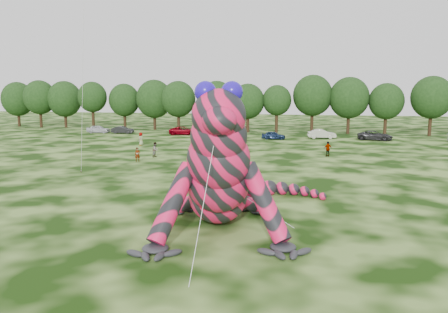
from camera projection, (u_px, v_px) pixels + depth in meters
ground at (154, 224)px, 25.15m from camera, size 240.00×240.00×0.00m
inflatable_gecko at (218, 153)px, 25.42m from camera, size 17.32×19.17×8.13m
tree_0 at (18, 104)px, 93.46m from camera, size 6.91×6.22×9.51m
tree_1 at (40, 104)px, 90.94m from camera, size 6.74×6.07×9.81m
tree_2 at (65, 104)px, 90.48m from camera, size 7.04×6.34×9.64m
tree_3 at (93, 105)px, 87.27m from camera, size 5.81×5.23×9.44m
tree_4 at (124, 106)px, 87.56m from camera, size 6.22×5.60×9.06m
tree_5 at (154, 105)px, 85.82m from camera, size 7.16×6.44×9.80m
tree_6 at (178, 106)px, 82.94m from camera, size 6.52×5.86×9.49m
tree_7 at (217, 106)px, 81.43m from camera, size 6.68×6.01×9.48m
tree_8 at (248, 108)px, 80.37m from camera, size 6.14×5.53×8.94m
tree_9 at (277, 109)px, 79.58m from camera, size 5.27×4.74×8.68m
tree_10 at (312, 104)px, 79.25m from camera, size 7.09×6.38×10.50m
tree_11 at (349, 105)px, 77.53m from camera, size 7.01×6.31×10.07m
tree_12 at (386, 109)px, 75.81m from camera, size 5.99×5.39×8.97m
tree_13 at (431, 106)px, 73.58m from camera, size 6.83×6.15×10.13m
car_0 at (98, 129)px, 79.53m from camera, size 4.32×2.07×1.42m
car_1 at (123, 130)px, 78.46m from camera, size 4.09×1.81×1.30m
car_2 at (184, 131)px, 76.16m from camera, size 5.56×3.35×1.44m
car_3 at (218, 131)px, 74.64m from camera, size 5.29×2.70×1.47m
car_4 at (273, 135)px, 69.10m from camera, size 3.82×1.67×1.28m
car_5 at (322, 134)px, 70.42m from camera, size 4.64×2.21×1.47m
car_6 at (375, 136)px, 67.80m from camera, size 5.61×3.31×1.46m
spectator_0 at (138, 155)px, 47.08m from camera, size 0.69×0.61×1.59m
spectator_5 at (230, 165)px, 40.30m from camera, size 0.88×1.55×1.60m
spectator_3 at (328, 149)px, 51.01m from camera, size 1.12×0.89×1.78m
spectator_1 at (156, 150)px, 50.44m from camera, size 0.83×0.97×1.75m
spectator_4 at (141, 139)px, 61.32m from camera, size 0.62×0.92×1.84m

